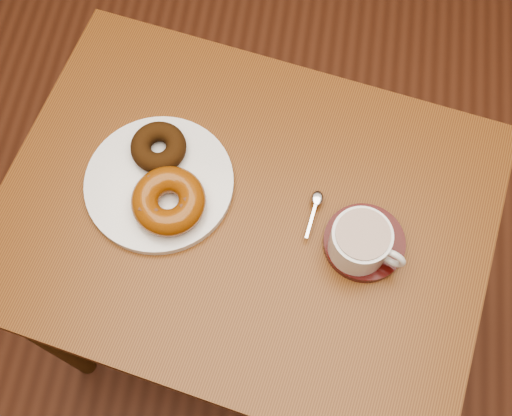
# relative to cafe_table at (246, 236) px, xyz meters

# --- Properties ---
(ground) EXTENTS (6.00, 6.00, 0.00)m
(ground) POSITION_rel_cafe_table_xyz_m (0.03, 0.31, -0.66)
(ground) COLOR brown
(ground) RESTS_ON ground
(cafe_table) EXTENTS (0.94, 0.77, 0.79)m
(cafe_table) POSITION_rel_cafe_table_xyz_m (0.00, 0.00, 0.00)
(cafe_table) COLOR brown
(cafe_table) RESTS_ON ground
(donut_plate) EXTENTS (0.33, 0.33, 0.02)m
(donut_plate) POSITION_rel_cafe_table_xyz_m (-0.15, 0.03, 0.13)
(donut_plate) COLOR white
(donut_plate) RESTS_ON cafe_table
(donut_cinnamon) EXTENTS (0.11, 0.11, 0.04)m
(donut_cinnamon) POSITION_rel_cafe_table_xyz_m (-0.16, 0.08, 0.16)
(donut_cinnamon) COLOR #361D0A
(donut_cinnamon) RESTS_ON donut_plate
(donut_caramel) EXTENTS (0.16, 0.16, 0.05)m
(donut_caramel) POSITION_rel_cafe_table_xyz_m (-0.12, -0.02, 0.16)
(donut_caramel) COLOR #8B470F
(donut_caramel) RESTS_ON donut_plate
(saucer) EXTENTS (0.15, 0.15, 0.01)m
(saucer) POSITION_rel_cafe_table_xyz_m (0.21, -0.03, 0.13)
(saucer) COLOR #3B0908
(saucer) RESTS_ON cafe_table
(coffee_cup) EXTENTS (0.12, 0.10, 0.07)m
(coffee_cup) POSITION_rel_cafe_table_xyz_m (0.20, -0.05, 0.17)
(coffee_cup) COLOR white
(coffee_cup) RESTS_ON saucer
(teaspoon) EXTENTS (0.02, 0.09, 0.01)m
(teaspoon) POSITION_rel_cafe_table_xyz_m (0.12, 0.03, 0.14)
(teaspoon) COLOR silver
(teaspoon) RESTS_ON saucer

